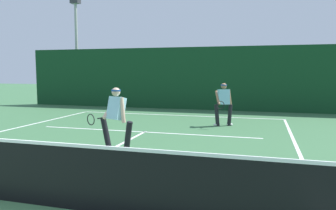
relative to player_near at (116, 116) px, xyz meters
The scene contains 10 objects.
ground_plane 3.62m from the player_near, 93.99° to the right, with size 80.00×80.00×0.00m, color #396941.
court_line_baseline_far 7.25m from the player_near, 91.94° to the left, with size 9.65×0.10×0.01m, color white.
court_line_service 2.93m from the player_near, 95.04° to the left, with size 7.87×0.10×0.01m, color white.
court_line_centre 1.00m from the player_near, 129.47° to the right, with size 0.10×6.40×0.01m, color white.
tennis_net 3.53m from the player_near, 93.99° to the right, with size 10.58×0.09×1.07m.
player_near is the anchor object (origin of this frame).
player_far 5.31m from the player_near, 65.34° to the left, with size 0.75×0.93×1.64m.
tennis_ball 1.38m from the player_near, 108.79° to the right, with size 0.07×0.07×0.07m, color #D1E033.
back_fence_windscreen 9.81m from the player_near, 91.43° to the left, with size 19.45×0.12×3.37m, color #113A1E.
light_pole 13.94m from the player_near, 125.47° to the left, with size 0.55×0.44×6.68m.
Camera 1 is at (3.88, -4.21, 2.10)m, focal length 35.08 mm.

